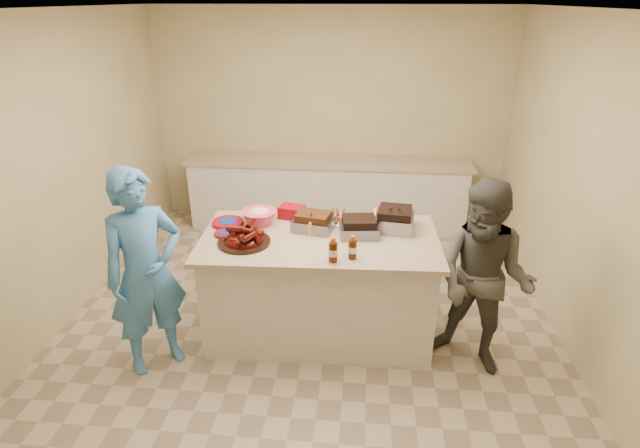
# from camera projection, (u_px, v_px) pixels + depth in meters

# --- Properties ---
(room) EXTENTS (4.50, 5.00, 2.70)m
(room) POSITION_uv_depth(u_px,v_px,m) (309.00, 320.00, 4.70)
(room) COLOR #C4B586
(room) RESTS_ON ground
(back_counter) EXTENTS (3.60, 0.64, 0.90)m
(back_counter) POSITION_uv_depth(u_px,v_px,m) (327.00, 193.00, 6.50)
(back_counter) COLOR silver
(back_counter) RESTS_ON ground
(island) EXTENTS (2.02, 1.11, 0.94)m
(island) POSITION_uv_depth(u_px,v_px,m) (320.00, 330.00, 4.57)
(island) COLOR silver
(island) RESTS_ON ground
(rib_platter) EXTENTS (0.48, 0.48, 0.17)m
(rib_platter) POSITION_uv_depth(u_px,v_px,m) (244.00, 243.00, 4.08)
(rib_platter) COLOR #440602
(rib_platter) RESTS_ON island
(pulled_pork_tray) EXTENTS (0.38, 0.31, 0.10)m
(pulled_pork_tray) POSITION_uv_depth(u_px,v_px,m) (313.00, 230.00, 4.31)
(pulled_pork_tray) COLOR #47230F
(pulled_pork_tray) RESTS_ON island
(brisket_tray) EXTENTS (0.35, 0.30, 0.10)m
(brisket_tray) POSITION_uv_depth(u_px,v_px,m) (359.00, 235.00, 4.22)
(brisket_tray) COLOR black
(brisket_tray) RESTS_ON island
(roasting_pan) EXTENTS (0.36, 0.36, 0.13)m
(roasting_pan) POSITION_uv_depth(u_px,v_px,m) (394.00, 229.00, 4.33)
(roasting_pan) COLOR gray
(roasting_pan) RESTS_ON island
(coleslaw_bowl) EXTENTS (0.32, 0.32, 0.21)m
(coleslaw_bowl) POSITION_uv_depth(u_px,v_px,m) (260.00, 224.00, 4.42)
(coleslaw_bowl) COLOR #E93A68
(coleslaw_bowl) RESTS_ON island
(sausage_plate) EXTENTS (0.30, 0.30, 0.05)m
(sausage_plate) POSITION_uv_depth(u_px,v_px,m) (343.00, 221.00, 4.47)
(sausage_plate) COLOR silver
(sausage_plate) RESTS_ON island
(mac_cheese_dish) EXTENTS (0.29, 0.21, 0.08)m
(mac_cheese_dish) POSITION_uv_depth(u_px,v_px,m) (389.00, 219.00, 4.53)
(mac_cheese_dish) COLOR orange
(mac_cheese_dish) RESTS_ON island
(bbq_bottle_a) EXTENTS (0.07, 0.07, 0.20)m
(bbq_bottle_a) POSITION_uv_depth(u_px,v_px,m) (333.00, 261.00, 3.80)
(bbq_bottle_a) COLOR #3A1603
(bbq_bottle_a) RESTS_ON island
(bbq_bottle_b) EXTENTS (0.07, 0.07, 0.19)m
(bbq_bottle_b) POSITION_uv_depth(u_px,v_px,m) (352.00, 258.00, 3.84)
(bbq_bottle_b) COLOR #3A1603
(bbq_bottle_b) RESTS_ON island
(mustard_bottle) EXTENTS (0.05, 0.05, 0.13)m
(mustard_bottle) POSITION_uv_depth(u_px,v_px,m) (310.00, 235.00, 4.22)
(mustard_bottle) COLOR yellow
(mustard_bottle) RESTS_ON island
(sauce_bowl) EXTENTS (0.14, 0.05, 0.14)m
(sauce_bowl) POSITION_uv_depth(u_px,v_px,m) (325.00, 223.00, 4.43)
(sauce_bowl) COLOR silver
(sauce_bowl) RESTS_ON island
(plate_stack_large) EXTENTS (0.28, 0.28, 0.03)m
(plate_stack_large) POSITION_uv_depth(u_px,v_px,m) (228.00, 224.00, 4.41)
(plate_stack_large) COLOR maroon
(plate_stack_large) RESTS_ON island
(plate_stack_small) EXTENTS (0.19, 0.19, 0.03)m
(plate_stack_small) POSITION_uv_depth(u_px,v_px,m) (225.00, 235.00, 4.22)
(plate_stack_small) COLOR maroon
(plate_stack_small) RESTS_ON island
(plastic_cup) EXTENTS (0.11, 0.10, 0.11)m
(plastic_cup) POSITION_uv_depth(u_px,v_px,m) (253.00, 216.00, 4.59)
(plastic_cup) COLOR #A95D23
(plastic_cup) RESTS_ON island
(basket_stack) EXTENTS (0.25, 0.21, 0.11)m
(basket_stack) POSITION_uv_depth(u_px,v_px,m) (292.00, 217.00, 4.55)
(basket_stack) COLOR maroon
(basket_stack) RESTS_ON island
(guest_blue) EXTENTS (1.58, 1.67, 0.40)m
(guest_blue) POSITION_uv_depth(u_px,v_px,m) (160.00, 360.00, 4.18)
(guest_blue) COLOR #3F80C8
(guest_blue) RESTS_ON ground
(guest_gray) EXTENTS (1.46, 1.77, 0.60)m
(guest_gray) POSITION_uv_depth(u_px,v_px,m) (470.00, 362.00, 4.15)
(guest_gray) COLOR #4D4B45
(guest_gray) RESTS_ON ground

